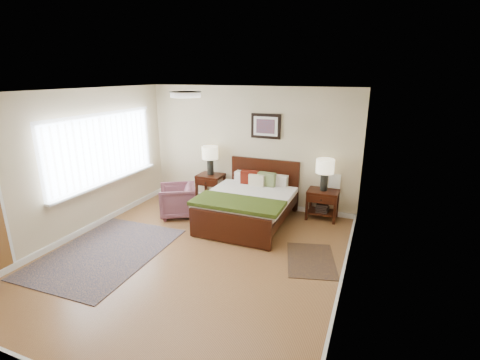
% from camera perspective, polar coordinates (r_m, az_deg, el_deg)
% --- Properties ---
extents(floor, '(5.00, 5.00, 0.00)m').
position_cam_1_polar(floor, '(5.59, -7.75, -12.35)').
color(floor, olive).
rests_on(floor, ground).
extents(back_wall, '(4.50, 0.04, 2.50)m').
position_cam_1_polar(back_wall, '(7.30, 1.62, 5.34)').
color(back_wall, beige).
rests_on(back_wall, ground).
extents(front_wall, '(4.50, 0.04, 2.50)m').
position_cam_1_polar(front_wall, '(3.36, -30.64, -11.68)').
color(front_wall, beige).
rests_on(front_wall, ground).
extents(left_wall, '(0.04, 5.00, 2.50)m').
position_cam_1_polar(left_wall, '(6.51, -25.72, 2.18)').
color(left_wall, beige).
rests_on(left_wall, ground).
extents(right_wall, '(0.04, 5.00, 2.50)m').
position_cam_1_polar(right_wall, '(4.45, 17.65, -3.21)').
color(right_wall, beige).
rests_on(right_wall, ground).
extents(ceiling, '(4.50, 5.00, 0.02)m').
position_cam_1_polar(ceiling, '(4.89, -8.94, 14.15)').
color(ceiling, white).
rests_on(ceiling, back_wall).
extents(window, '(0.11, 2.72, 1.32)m').
position_cam_1_polar(window, '(6.91, -21.33, 4.59)').
color(window, silver).
rests_on(window, left_wall).
extents(ceil_fixture, '(0.44, 0.44, 0.08)m').
position_cam_1_polar(ceil_fixture, '(4.89, -8.92, 13.74)').
color(ceil_fixture, white).
rests_on(ceil_fixture, ceiling).
extents(bed, '(1.59, 1.91, 1.03)m').
position_cam_1_polar(bed, '(6.54, 1.54, -3.11)').
color(bed, black).
rests_on(bed, ground).
extents(wall_art, '(0.62, 0.05, 0.50)m').
position_cam_1_polar(wall_art, '(7.07, 4.25, 8.79)').
color(wall_art, black).
rests_on(wall_art, back_wall).
extents(nightstand_left, '(0.53, 0.48, 0.64)m').
position_cam_1_polar(nightstand_left, '(7.58, -4.90, -0.04)').
color(nightstand_left, black).
rests_on(nightstand_left, ground).
extents(nightstand_right, '(0.58, 0.44, 0.58)m').
position_cam_1_polar(nightstand_right, '(6.93, 13.38, -3.47)').
color(nightstand_right, black).
rests_on(nightstand_right, ground).
extents(lamp_left, '(0.34, 0.34, 0.61)m').
position_cam_1_polar(lamp_left, '(7.45, -4.94, 4.09)').
color(lamp_left, black).
rests_on(lamp_left, nightstand_left).
extents(lamp_right, '(0.34, 0.34, 0.61)m').
position_cam_1_polar(lamp_right, '(6.75, 13.77, 1.78)').
color(lamp_right, black).
rests_on(lamp_right, nightstand_right).
extents(armchair, '(0.95, 0.94, 0.64)m').
position_cam_1_polar(armchair, '(7.02, -10.21, -3.34)').
color(armchair, brown).
rests_on(armchair, ground).
extents(rug_persian, '(1.68, 2.33, 0.01)m').
position_cam_1_polar(rug_persian, '(6.04, -21.16, -10.99)').
color(rug_persian, '#0C1A3C').
rests_on(rug_persian, ground).
extents(rug_navy, '(0.96, 1.21, 0.01)m').
position_cam_1_polar(rug_navy, '(5.55, 11.56, -12.74)').
color(rug_navy, black).
rests_on(rug_navy, ground).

